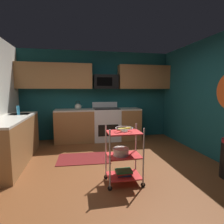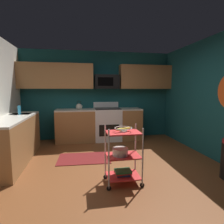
# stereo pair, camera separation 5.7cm
# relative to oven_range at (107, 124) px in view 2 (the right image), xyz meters

# --- Properties ---
(floor) EXTENTS (4.40, 4.80, 0.04)m
(floor) POSITION_rel_oven_range_xyz_m (-0.24, -2.10, -0.50)
(floor) COLOR brown
(floor) RESTS_ON ground
(wall_back) EXTENTS (4.52, 0.06, 2.60)m
(wall_back) POSITION_rel_oven_range_xyz_m (-0.24, 0.33, 0.82)
(wall_back) COLOR #14474C
(wall_back) RESTS_ON ground
(wall_right) EXTENTS (0.06, 4.80, 2.60)m
(wall_right) POSITION_rel_oven_range_xyz_m (1.99, -2.10, 0.82)
(wall_right) COLOR #14474C
(wall_right) RESTS_ON ground
(counter_run) EXTENTS (3.42, 2.67, 0.92)m
(counter_run) POSITION_rel_oven_range_xyz_m (-1.12, -0.62, -0.01)
(counter_run) COLOR #9E6B3D
(counter_run) RESTS_ON ground
(oven_range) EXTENTS (0.76, 0.65, 1.10)m
(oven_range) POSITION_rel_oven_range_xyz_m (0.00, 0.00, 0.00)
(oven_range) COLOR white
(oven_range) RESTS_ON ground
(upper_cabinets) EXTENTS (4.40, 0.33, 0.70)m
(upper_cabinets) POSITION_rel_oven_range_xyz_m (-0.29, 0.13, 1.37)
(upper_cabinets) COLOR #9E6B3D
(microwave) EXTENTS (0.70, 0.39, 0.40)m
(microwave) POSITION_rel_oven_range_xyz_m (-0.00, 0.10, 1.22)
(microwave) COLOR black
(rolling_cart) EXTENTS (0.58, 0.39, 0.91)m
(rolling_cart) POSITION_rel_oven_range_xyz_m (-0.14, -2.58, -0.03)
(rolling_cart) COLOR silver
(rolling_cart) RESTS_ON ground
(fruit_bowl) EXTENTS (0.27, 0.27, 0.07)m
(fruit_bowl) POSITION_rel_oven_range_xyz_m (-0.14, -2.58, 0.40)
(fruit_bowl) COLOR silver
(fruit_bowl) RESTS_ON rolling_cart
(mixing_bowl_large) EXTENTS (0.25, 0.25, 0.11)m
(mixing_bowl_large) POSITION_rel_oven_range_xyz_m (-0.19, -2.58, 0.04)
(mixing_bowl_large) COLOR silver
(mixing_bowl_large) RESTS_ON rolling_cart
(book_stack) EXTENTS (0.27, 0.18, 0.09)m
(book_stack) POSITION_rel_oven_range_xyz_m (-0.14, -2.58, -0.30)
(book_stack) COLOR #1E4C8C
(book_stack) RESTS_ON rolling_cart
(kettle) EXTENTS (0.21, 0.18, 0.26)m
(kettle) POSITION_rel_oven_range_xyz_m (-0.81, -0.00, 0.52)
(kettle) COLOR beige
(kettle) RESTS_ON counter_run
(dish_soap_bottle) EXTENTS (0.06, 0.06, 0.20)m
(dish_soap_bottle) POSITION_rel_oven_range_xyz_m (-2.12, -0.90, 0.54)
(dish_soap_bottle) COLOR #2D8CBF
(dish_soap_bottle) RESTS_ON counter_run
(floor_rug) EXTENTS (1.13, 0.75, 0.01)m
(floor_rug) POSITION_rel_oven_range_xyz_m (-0.72, -1.42, -0.47)
(floor_rug) COLOR maroon
(floor_rug) RESTS_ON ground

